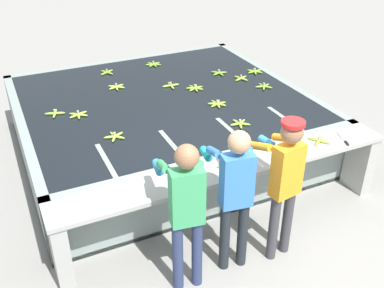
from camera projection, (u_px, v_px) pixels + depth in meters
name	position (u px, v px, depth m)	size (l,w,h in m)	color
ground_plane	(238.00, 238.00, 5.31)	(80.00, 80.00, 0.00)	gray
wash_tank	(163.00, 124.00, 6.92)	(4.16, 3.80, 0.88)	gray
work_ledge	(231.00, 186.00, 5.18)	(4.16, 0.45, 0.88)	#9E9E99
worker_0	(186.00, 205.00, 4.22)	(0.47, 0.74, 1.69)	navy
worker_1	(235.00, 189.00, 4.48)	(0.48, 0.74, 1.67)	#1E2328
worker_2	(284.00, 177.00, 4.61)	(0.47, 0.74, 1.68)	#38383D
banana_bunch_floating_0	(195.00, 88.00, 6.96)	(0.28, 0.28, 0.08)	#7FAD33
banana_bunch_floating_1	(264.00, 86.00, 7.02)	(0.28, 0.27, 0.08)	#75A333
banana_bunch_floating_2	(255.00, 71.00, 7.58)	(0.28, 0.27, 0.08)	#7FAD33
banana_bunch_floating_3	(78.00, 114.00, 6.16)	(0.27, 0.28, 0.08)	#93BC3D
banana_bunch_floating_4	(107.00, 72.00, 7.54)	(0.26, 0.26, 0.08)	#7FAD33
banana_bunch_floating_5	(55.00, 113.00, 6.19)	(0.28, 0.28, 0.08)	#93BC3D
banana_bunch_floating_6	(217.00, 104.00, 6.46)	(0.28, 0.28, 0.08)	#8CB738
banana_bunch_floating_7	(219.00, 73.00, 7.52)	(0.28, 0.27, 0.08)	#75A333
banana_bunch_floating_8	(153.00, 64.00, 7.88)	(0.28, 0.28, 0.08)	#75A333
banana_bunch_floating_9	(171.00, 85.00, 7.05)	(0.28, 0.28, 0.08)	#9EC642
banana_bunch_floating_10	(116.00, 87.00, 7.00)	(0.28, 0.28, 0.08)	#9EC642
banana_bunch_floating_11	(240.00, 123.00, 5.93)	(0.27, 0.28, 0.08)	#8CB738
banana_bunch_floating_12	(115.00, 136.00, 5.62)	(0.27, 0.27, 0.08)	#93BC3D
banana_bunch_floating_13	(241.00, 78.00, 7.31)	(0.27, 0.27, 0.08)	#93BC3D
banana_bunch_ledge_0	(229.00, 167.00, 5.00)	(0.28, 0.28, 0.08)	#8CB738
banana_bunch_ledge_1	(319.00, 140.00, 5.53)	(0.25, 0.25, 0.08)	#8CB738
knife_0	(345.00, 140.00, 5.55)	(0.15, 0.34, 0.02)	silver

